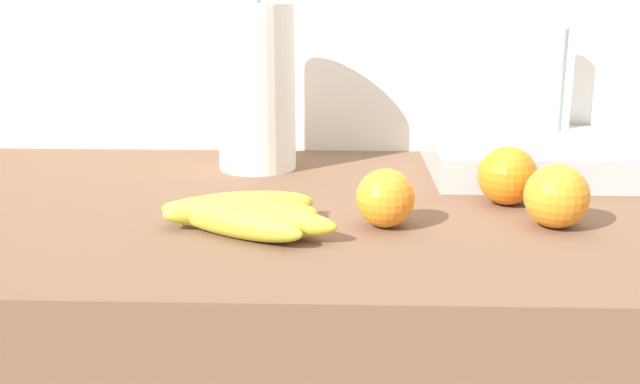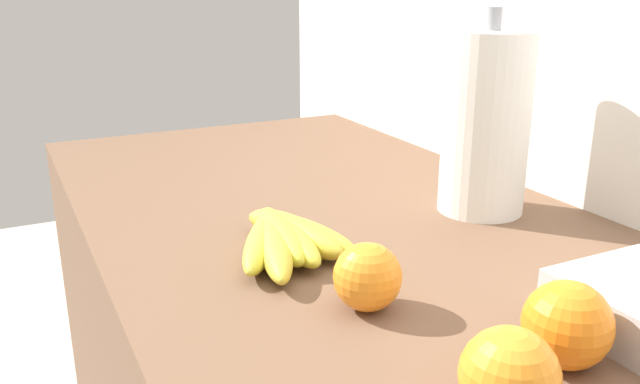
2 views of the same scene
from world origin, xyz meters
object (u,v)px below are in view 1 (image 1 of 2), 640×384
banana_bunch (239,214)px  sink_basin (569,155)px  paper_towel_roll (256,88)px  orange_right (385,198)px  orange_back_left (507,175)px  orange_far_right (556,196)px

banana_bunch → sink_basin: 0.55m
banana_bunch → paper_towel_roll: 0.33m
orange_right → orange_back_left: (0.16, 0.10, 0.00)m
orange_far_right → banana_bunch: bearing=-176.5°
orange_right → paper_towel_roll: 0.36m
orange_back_left → paper_towel_roll: (-0.34, 0.19, 0.09)m
orange_right → orange_far_right: bearing=1.2°
orange_far_right → orange_right: bearing=-178.8°
orange_far_right → paper_towel_roll: paper_towel_roll is taller
orange_far_right → paper_towel_roll: 0.48m
orange_right → paper_towel_roll: (-0.18, 0.29, 0.09)m
orange_right → orange_far_right: orange_far_right is taller
banana_bunch → paper_towel_roll: paper_towel_roll is taller
banana_bunch → orange_far_right: 0.37m
orange_far_right → orange_back_left: bearing=110.1°
orange_far_right → orange_back_left: size_ratio=0.99×
banana_bunch → orange_far_right: (0.37, 0.02, 0.02)m
orange_right → orange_far_right: (0.20, 0.00, 0.00)m
banana_bunch → paper_towel_roll: (-0.01, 0.31, 0.11)m
banana_bunch → sink_basin: size_ratio=0.52×
banana_bunch → orange_right: orange_right is taller
banana_bunch → orange_right: bearing=6.2°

